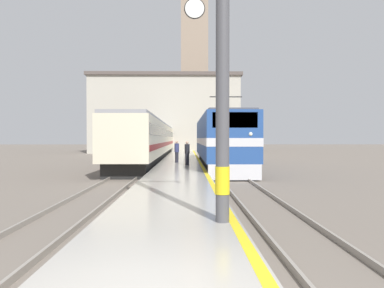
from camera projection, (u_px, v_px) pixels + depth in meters
name	position (u px, v px, depth m)	size (l,w,h in m)	color
ground_plane	(182.00, 163.00, 34.35)	(200.00, 200.00, 0.00)	#70665B
platform	(181.00, 164.00, 29.35)	(3.22, 140.00, 0.44)	#ADA89E
rail_track_near	(218.00, 166.00, 29.40)	(2.83, 140.00, 0.16)	#70665B
rail_track_far	(143.00, 166.00, 29.31)	(2.83, 140.00, 0.16)	#70665B
locomotive_train	(220.00, 141.00, 27.99)	(2.92, 17.99, 4.88)	black
passenger_train	(152.00, 140.00, 36.68)	(2.92, 34.74, 3.75)	black
catenary_mast	(224.00, 28.00, 8.02)	(2.02, 0.31, 8.53)	#4C4C51
person_on_platform	(187.00, 153.00, 25.23)	(0.34, 0.34, 1.61)	#23232D
second_waiting_passenger	(177.00, 151.00, 27.69)	(0.34, 0.34, 1.62)	#23232D
clock_tower	(194.00, 55.00, 66.71)	(5.88, 5.88, 32.10)	gray
station_building	(165.00, 114.00, 57.71)	(22.74, 8.65, 11.82)	#B7B2A3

